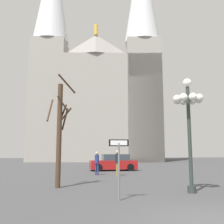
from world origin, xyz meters
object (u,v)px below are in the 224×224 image
Objects in this scene: one_way_arrow_sign at (119,160)px; cathedral at (97,83)px; parked_car_near_red at (114,163)px; bare_tree at (59,131)px; pedestrian_standing at (97,161)px; street_lamp at (188,111)px; pedestrian_walking at (118,160)px.

cathedral is at bearing 87.15° from one_way_arrow_sign.
one_way_arrow_sign is at bearing -97.25° from parked_car_near_red.
bare_tree is 7.00m from pedestrian_standing.
cathedral is 9.72× the size of parked_car_near_red.
cathedral is 24.13× the size of pedestrian_standing.
street_lamp is 6.25m from bare_tree.
bare_tree reaches higher than street_lamp.
bare_tree is 6.87m from pedestrian_walking.
cathedral is at bearing 89.14° from pedestrian_walking.
street_lamp reaches higher than pedestrian_walking.
cathedral reaches higher than one_way_arrow_sign.
parked_car_near_red is 2.35× the size of pedestrian_walking.
bare_tree is at bearing 157.75° from street_lamp.
bare_tree is 3.23× the size of pedestrian_standing.
pedestrian_walking is (-1.97, 7.84, -2.42)m from street_lamp.
bare_tree is (-2.41, 3.63, 1.33)m from one_way_arrow_sign.
street_lamp is at bearing -22.25° from bare_tree.
cathedral is 37.60m from one_way_arrow_sign.
pedestrian_walking is at bearing 104.09° from street_lamp.
cathedral is at bearing 92.63° from street_lamp.
bare_tree is at bearing 123.56° from one_way_arrow_sign.
pedestrian_walking reaches higher than parked_car_near_red.
pedestrian_standing is (-0.04, 9.99, -0.40)m from one_way_arrow_sign.
pedestrian_walking is at bearing -90.86° from cathedral.
parked_car_near_red is 5.13m from pedestrian_walking.
parked_car_near_red is (1.81, 14.22, -0.74)m from one_way_arrow_sign.
pedestrian_walking is (1.37, 9.12, -0.34)m from one_way_arrow_sign.
bare_tree is 3.06× the size of pedestrian_walking.
pedestrian_walking is at bearing 81.47° from one_way_arrow_sign.
street_lamp is 8.44m from pedestrian_walking.
cathedral is 29.24m from pedestrian_walking.
pedestrian_standing is (-1.41, 0.87, -0.06)m from pedestrian_walking.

